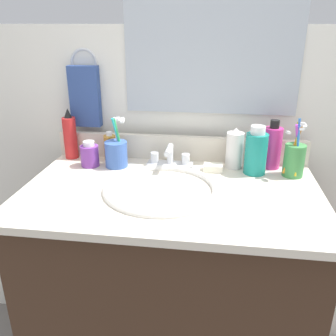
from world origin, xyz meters
TOP-DOWN VIEW (x-y plane):
  - vanity_cabinet at (0.00, 0.00)m, footprint 0.87×0.51m
  - countertop at (0.00, 0.00)m, footprint 0.91×0.55m
  - backsplash at (0.00, 0.26)m, footprint 0.91×0.02m
  - back_wall at (0.00, 0.32)m, footprint 2.01×0.04m
  - mirror_panel at (0.10, 0.30)m, footprint 0.60×0.01m
  - towel_ring at (-0.36, 0.30)m, footprint 0.10×0.01m
  - hand_towel at (-0.36, 0.28)m, footprint 0.11×0.04m
  - sink_basin at (-0.03, -0.01)m, footprint 0.35×0.35m
  - faucet at (-0.03, 0.19)m, footprint 0.16×0.10m
  - bottle_cream_purple at (-0.31, 0.16)m, footprint 0.06×0.06m
  - bottle_oil_amber at (-0.25, 0.23)m, footprint 0.04×0.04m
  - bottle_mouthwash_teal at (0.26, 0.17)m, footprint 0.07×0.07m
  - bottle_soap_pink at (0.32, 0.23)m, footprint 0.06×0.06m
  - bottle_lotion_white at (0.19, 0.21)m, footprint 0.06×0.06m
  - bottle_spray_red at (-0.40, 0.23)m, footprint 0.05×0.05m
  - cup_green at (0.39, 0.16)m, footprint 0.07×0.08m
  - cup_blue_plastic at (-0.21, 0.17)m, footprint 0.08×0.08m
  - soap_bar at (0.12, 0.17)m, footprint 0.06×0.04m

SIDE VIEW (x-z plane):
  - vanity_cabinet at x=0.00m, z-range 0.00..0.81m
  - back_wall at x=0.00m, z-range 0.00..1.30m
  - sink_basin at x=-0.03m, z-range 0.75..0.86m
  - countertop at x=0.00m, z-range 0.81..0.83m
  - soap_bar at x=0.12m, z-range 0.83..0.86m
  - faucet at x=-0.03m, z-range 0.82..0.90m
  - bottle_cream_purple at x=-0.31m, z-range 0.83..0.92m
  - backsplash at x=0.00m, z-range 0.83..0.92m
  - bottle_oil_amber at x=-0.25m, z-range 0.83..0.93m
  - cup_blue_plastic at x=-0.21m, z-range 0.79..0.97m
  - cup_green at x=0.39m, z-range 0.79..0.99m
  - bottle_lotion_white at x=0.19m, z-range 0.83..0.97m
  - bottle_mouthwash_teal at x=0.26m, z-range 0.83..0.99m
  - bottle_soap_pink at x=0.32m, z-range 0.82..0.99m
  - bottle_spray_red at x=-0.40m, z-range 0.82..1.01m
  - hand_towel at x=-0.36m, z-range 0.94..1.16m
  - towel_ring at x=-0.36m, z-range 1.12..1.22m
  - mirror_panel at x=0.10m, z-range 1.00..1.56m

